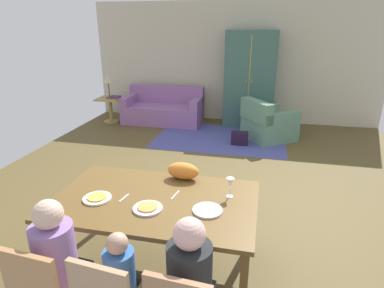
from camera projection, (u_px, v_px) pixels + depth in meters
name	position (u px, v px, depth m)	size (l,w,h in m)	color
ground_plane	(207.00, 178.00, 5.00)	(6.65, 6.59, 0.02)	brown
back_wall	(233.00, 63.00, 7.58)	(6.65, 0.10, 2.70)	beige
dining_table	(155.00, 205.00, 2.92)	(1.80, 1.09, 0.76)	brown
plate_near_man	(97.00, 198.00, 2.89)	(0.25, 0.25, 0.02)	white
pizza_near_man	(97.00, 197.00, 2.88)	(0.17, 0.17, 0.01)	gold
plate_near_child	(148.00, 208.00, 2.73)	(0.25, 0.25, 0.02)	silver
pizza_near_child	(148.00, 207.00, 2.73)	(0.17, 0.17, 0.01)	gold
plate_near_woman	(207.00, 210.00, 2.70)	(0.25, 0.25, 0.02)	white
wine_glass	(230.00, 184.00, 2.89)	(0.07, 0.07, 0.19)	silver
fork	(124.00, 198.00, 2.91)	(0.02, 0.15, 0.01)	silver
knife	(175.00, 195.00, 2.96)	(0.01, 0.17, 0.01)	silver
person_man	(61.00, 269.00, 2.42)	(0.30, 0.41, 1.11)	#2D4049
cat	(183.00, 171.00, 3.25)	(0.32, 0.16, 0.17)	orange
area_rug	(220.00, 138.00, 6.72)	(2.60, 1.80, 0.01)	#464B8F
couch	(164.00, 110.00, 7.70)	(1.81, 0.86, 0.82)	#90619B
armchair	(267.00, 124.00, 6.57)	(1.20, 1.20, 0.82)	slate
armoire	(250.00, 79.00, 7.24)	(1.10, 0.59, 2.10)	#395E54
side_table	(110.00, 106.00, 7.69)	(0.56, 0.56, 0.58)	#A28C4A
table_lamp	(108.00, 80.00, 7.47)	(0.26, 0.26, 0.54)	brown
book_lower	(116.00, 98.00, 7.55)	(0.22, 0.16, 0.03)	brown
book_upper	(115.00, 96.00, 7.58)	(0.22, 0.16, 0.03)	#334383
handbag	(240.00, 138.00, 6.32)	(0.32, 0.16, 0.26)	black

